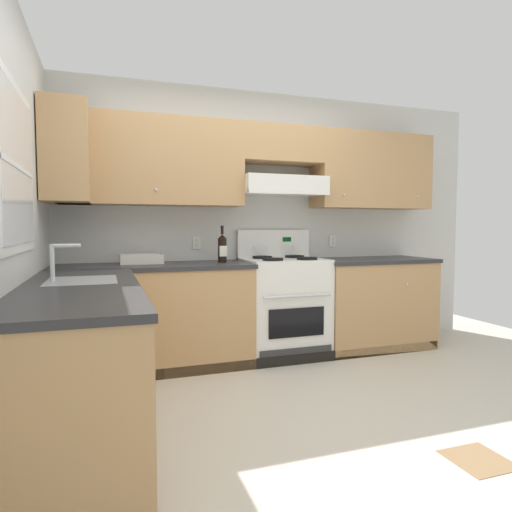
# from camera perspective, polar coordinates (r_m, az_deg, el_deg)

# --- Properties ---
(ground_plane) EXTENTS (7.04, 7.04, 0.00)m
(ground_plane) POSITION_cam_1_polar(r_m,az_deg,el_deg) (3.09, 4.04, -19.69)
(ground_plane) COLOR beige
(floor_accent_tile) EXTENTS (0.30, 0.30, 0.01)m
(floor_accent_tile) POSITION_cam_1_polar(r_m,az_deg,el_deg) (2.83, 26.70, -22.33)
(floor_accent_tile) COLOR olive
(floor_accent_tile) RESTS_ON ground_plane
(wall_back) EXTENTS (4.68, 0.57, 2.55)m
(wall_back) POSITION_cam_1_polar(r_m,az_deg,el_deg) (4.42, 1.28, 7.00)
(wall_back) COLOR silver
(wall_back) RESTS_ON ground_plane
(wall_left) EXTENTS (0.47, 4.00, 2.55)m
(wall_left) POSITION_cam_1_polar(r_m,az_deg,el_deg) (2.88, -28.62, 5.55)
(wall_left) COLOR silver
(wall_left) RESTS_ON ground_plane
(counter_back_run) EXTENTS (3.60, 0.65, 0.91)m
(counter_back_run) POSITION_cam_1_polar(r_m,az_deg,el_deg) (4.14, -0.14, -7.07)
(counter_back_run) COLOR tan
(counter_back_run) RESTS_ON ground_plane
(counter_left_run) EXTENTS (0.63, 1.91, 1.13)m
(counter_left_run) POSITION_cam_1_polar(r_m,az_deg,el_deg) (2.73, -21.42, -12.92)
(counter_left_run) COLOR tan
(counter_left_run) RESTS_ON ground_plane
(stove) EXTENTS (0.76, 0.62, 1.20)m
(stove) POSITION_cam_1_polar(r_m,az_deg,el_deg) (4.25, 3.61, -6.43)
(stove) COLOR white
(stove) RESTS_ON ground_plane
(wine_bottle) EXTENTS (0.08, 0.08, 0.33)m
(wine_bottle) POSITION_cam_1_polar(r_m,az_deg,el_deg) (4.00, -4.36, 1.08)
(wine_bottle) COLOR black
(wine_bottle) RESTS_ON counter_back_run
(bowl) EXTENTS (0.36, 0.20, 0.08)m
(bowl) POSITION_cam_1_polar(r_m,az_deg,el_deg) (3.99, -14.51, -0.54)
(bowl) COLOR beige
(bowl) RESTS_ON counter_back_run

